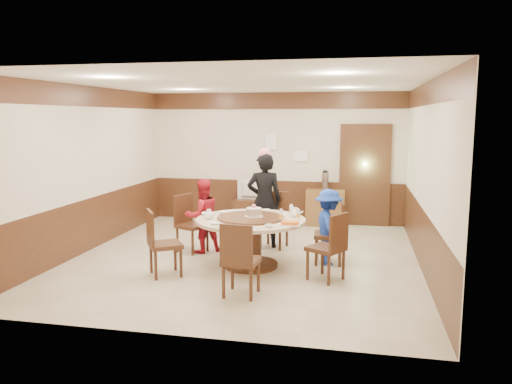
% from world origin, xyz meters
% --- Properties ---
extents(room, '(6.00, 6.04, 2.84)m').
position_xyz_m(room, '(0.01, 0.01, 1.08)').
color(room, '#C2B39B').
rests_on(room, ground).
extents(banquet_table, '(1.67, 1.67, 0.78)m').
position_xyz_m(banquet_table, '(0.19, -0.44, 0.53)').
color(banquet_table, '#422314').
rests_on(banquet_table, ground).
extents(chair_0, '(0.47, 0.46, 0.97)m').
position_xyz_m(chair_0, '(1.36, -0.02, 0.30)').
color(chair_0, '#422314').
rests_on(chair_0, ground).
extents(chair_1, '(0.52, 0.53, 0.97)m').
position_xyz_m(chair_1, '(0.35, 0.78, 0.30)').
color(chair_1, '#422314').
rests_on(chair_1, ground).
extents(chair_2, '(0.59, 0.59, 0.97)m').
position_xyz_m(chair_2, '(-0.99, 0.21, 0.30)').
color(chair_2, '#422314').
rests_on(chair_2, ground).
extents(chair_3, '(0.61, 0.61, 0.97)m').
position_xyz_m(chair_3, '(-0.95, -1.12, 0.30)').
color(chair_3, '#422314').
rests_on(chair_3, ground).
extents(chair_4, '(0.47, 0.48, 0.97)m').
position_xyz_m(chair_4, '(0.33, -1.70, 0.30)').
color(chair_4, '#422314').
rests_on(chair_4, ground).
extents(chair_5, '(0.61, 0.60, 0.97)m').
position_xyz_m(chair_5, '(1.37, -0.85, 0.30)').
color(chair_5, '#422314').
rests_on(chair_5, ground).
extents(person_standing, '(0.68, 0.53, 1.66)m').
position_xyz_m(person_standing, '(0.17, 0.76, 0.83)').
color(person_standing, black).
rests_on(person_standing, ground).
extents(person_red, '(0.77, 0.75, 1.25)m').
position_xyz_m(person_red, '(-0.79, 0.22, 0.63)').
color(person_red, '#AF1724').
rests_on(person_red, ground).
extents(person_blue, '(0.67, 0.86, 1.18)m').
position_xyz_m(person_blue, '(1.34, -0.05, 0.59)').
color(person_blue, '#18379F').
rests_on(person_blue, ground).
extents(birthday_cake, '(0.28, 0.28, 0.19)m').
position_xyz_m(birthday_cake, '(0.23, -0.41, 0.85)').
color(birthday_cake, white).
rests_on(birthday_cake, banquet_table).
extents(teapot_left, '(0.17, 0.15, 0.13)m').
position_xyz_m(teapot_left, '(-0.43, -0.58, 0.81)').
color(teapot_left, white).
rests_on(teapot_left, banquet_table).
extents(teapot_right, '(0.17, 0.15, 0.13)m').
position_xyz_m(teapot_right, '(0.83, -0.17, 0.81)').
color(teapot_right, white).
rests_on(teapot_right, banquet_table).
extents(bowl_0, '(0.14, 0.14, 0.03)m').
position_xyz_m(bowl_0, '(-0.34, -0.12, 0.77)').
color(bowl_0, white).
rests_on(bowl_0, banquet_table).
extents(bowl_1, '(0.13, 0.13, 0.04)m').
position_xyz_m(bowl_1, '(0.57, -0.98, 0.77)').
color(bowl_1, white).
rests_on(bowl_1, banquet_table).
extents(bowl_2, '(0.13, 0.13, 0.03)m').
position_xyz_m(bowl_2, '(-0.23, -0.95, 0.77)').
color(bowl_2, white).
rests_on(bowl_2, banquet_table).
extents(bowl_3, '(0.13, 0.13, 0.04)m').
position_xyz_m(bowl_3, '(0.83, -0.58, 0.77)').
color(bowl_3, white).
rests_on(bowl_3, banquet_table).
extents(bowl_4, '(0.16, 0.16, 0.04)m').
position_xyz_m(bowl_4, '(-0.55, -0.30, 0.77)').
color(bowl_4, white).
rests_on(bowl_4, banquet_table).
extents(bowl_5, '(0.14, 0.14, 0.04)m').
position_xyz_m(bowl_5, '(0.32, 0.13, 0.77)').
color(bowl_5, white).
rests_on(bowl_5, banquet_table).
extents(saucer_near, '(0.18, 0.18, 0.01)m').
position_xyz_m(saucer_near, '(-0.06, -1.09, 0.76)').
color(saucer_near, white).
rests_on(saucer_near, banquet_table).
extents(saucer_far, '(0.18, 0.18, 0.01)m').
position_xyz_m(saucer_far, '(0.64, 0.06, 0.76)').
color(saucer_far, white).
rests_on(saucer_far, banquet_table).
extents(shrimp_platter, '(0.30, 0.20, 0.06)m').
position_xyz_m(shrimp_platter, '(0.84, -0.81, 0.78)').
color(shrimp_platter, white).
rests_on(shrimp_platter, banquet_table).
extents(bottle_0, '(0.06, 0.06, 0.16)m').
position_xyz_m(bottle_0, '(0.66, -0.50, 0.83)').
color(bottle_0, white).
rests_on(bottle_0, banquet_table).
extents(bottle_1, '(0.06, 0.06, 0.16)m').
position_xyz_m(bottle_1, '(0.90, -0.41, 0.83)').
color(bottle_1, white).
rests_on(bottle_1, banquet_table).
extents(bottle_2, '(0.06, 0.06, 0.16)m').
position_xyz_m(bottle_2, '(0.76, -0.06, 0.83)').
color(bottle_2, white).
rests_on(bottle_2, banquet_table).
extents(tv_stand, '(0.85, 0.45, 0.50)m').
position_xyz_m(tv_stand, '(-0.42, 2.75, 0.25)').
color(tv_stand, '#422314').
rests_on(tv_stand, ground).
extents(television, '(0.78, 0.12, 0.45)m').
position_xyz_m(television, '(-0.42, 2.75, 0.72)').
color(television, gray).
rests_on(television, tv_stand).
extents(side_cabinet, '(0.80, 0.40, 0.75)m').
position_xyz_m(side_cabinet, '(1.10, 2.78, 0.38)').
color(side_cabinet, brown).
rests_on(side_cabinet, ground).
extents(thermos, '(0.15, 0.15, 0.38)m').
position_xyz_m(thermos, '(1.09, 2.78, 0.94)').
color(thermos, silver).
rests_on(thermos, side_cabinet).
extents(notice_left, '(0.25, 0.00, 0.35)m').
position_xyz_m(notice_left, '(-0.10, 2.96, 1.75)').
color(notice_left, white).
rests_on(notice_left, room).
extents(notice_right, '(0.30, 0.00, 0.22)m').
position_xyz_m(notice_right, '(0.55, 2.96, 1.45)').
color(notice_right, white).
rests_on(notice_right, room).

